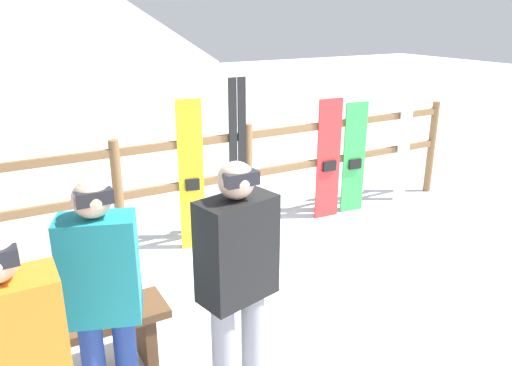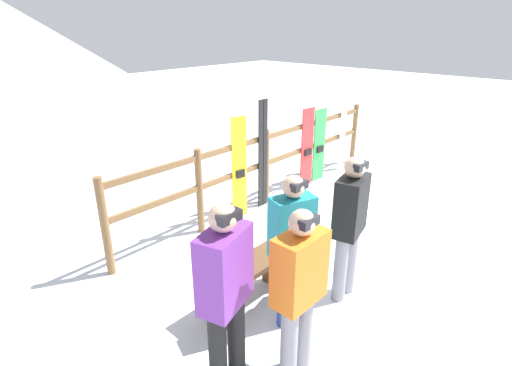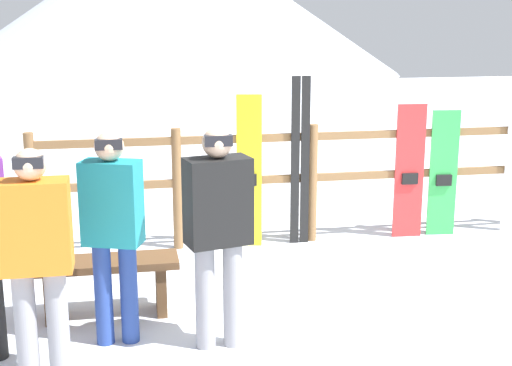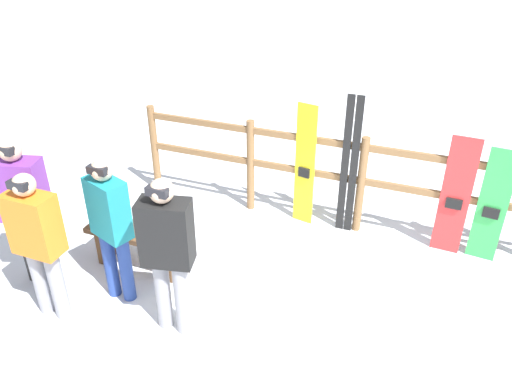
{
  "view_description": "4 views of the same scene",
  "coord_description": "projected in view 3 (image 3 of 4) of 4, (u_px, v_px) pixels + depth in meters",
  "views": [
    {
      "loc": [
        -2.45,
        -2.5,
        2.38
      ],
      "look_at": [
        -0.48,
        1.03,
        0.99
      ],
      "focal_mm": 35.0,
      "sensor_mm": 36.0,
      "label": 1
    },
    {
      "loc": [
        -4.66,
        -1.98,
        2.83
      ],
      "look_at": [
        -1.09,
        1.31,
        0.87
      ],
      "focal_mm": 28.0,
      "sensor_mm": 36.0,
      "label": 2
    },
    {
      "loc": [
        -1.89,
        -4.97,
        2.38
      ],
      "look_at": [
        -0.8,
        1.01,
        0.92
      ],
      "focal_mm": 50.0,
      "sensor_mm": 36.0,
      "label": 3
    },
    {
      "loc": [
        0.7,
        -3.21,
        3.54
      ],
      "look_at": [
        -0.94,
        1.03,
        1.02
      ],
      "focal_mm": 35.0,
      "sensor_mm": 36.0,
      "label": 4
    }
  ],
  "objects": [
    {
      "name": "person_orange",
      "position": [
        36.0,
        251.0,
        4.56
      ],
      "size": [
        0.45,
        0.25,
        1.56
      ],
      "color": "gray",
      "rests_on": "ground"
    },
    {
      "name": "ground_plane",
      "position": [
        378.0,
        320.0,
        5.64
      ],
      "size": [
        40.0,
        40.0,
        0.0
      ],
      "primitive_type": "plane",
      "color": "white"
    },
    {
      "name": "bench",
      "position": [
        106.0,
        275.0,
        5.66
      ],
      "size": [
        1.15,
        0.36,
        0.48
      ],
      "color": "brown",
      "rests_on": "ground"
    },
    {
      "name": "snowboard_yellow",
      "position": [
        249.0,
        172.0,
        7.27
      ],
      "size": [
        0.26,
        0.09,
        1.58
      ],
      "color": "yellow",
      "rests_on": "ground"
    },
    {
      "name": "person_black",
      "position": [
        218.0,
        224.0,
        5.01
      ],
      "size": [
        0.49,
        0.34,
        1.61
      ],
      "color": "gray",
      "rests_on": "ground"
    },
    {
      "name": "person_teal",
      "position": [
        113.0,
        223.0,
        5.06
      ],
      "size": [
        0.46,
        0.35,
        1.58
      ],
      "color": "navy",
      "rests_on": "ground"
    },
    {
      "name": "snowboard_green",
      "position": [
        443.0,
        174.0,
        7.66
      ],
      "size": [
        0.31,
        0.08,
        1.37
      ],
      "color": "green",
      "rests_on": "ground"
    },
    {
      "name": "ski_pair_black",
      "position": [
        300.0,
        161.0,
        7.34
      ],
      "size": [
        0.19,
        0.02,
        1.76
      ],
      "color": "black",
      "rests_on": "ground"
    },
    {
      "name": "snowboard_red",
      "position": [
        409.0,
        172.0,
        7.59
      ],
      "size": [
        0.32,
        0.07,
        1.44
      ],
      "color": "red",
      "rests_on": "ground"
    },
    {
      "name": "fence",
      "position": [
        313.0,
        172.0,
        7.45
      ],
      "size": [
        5.77,
        0.1,
        1.25
      ],
      "color": "brown",
      "rests_on": "ground"
    }
  ]
}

